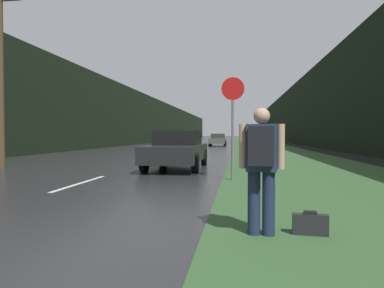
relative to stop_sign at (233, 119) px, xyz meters
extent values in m
cube|color=#33562D|center=(2.70, 32.56, -1.72)|extent=(6.00, 240.00, 0.02)
cube|color=silver|center=(-3.97, -1.07, -1.73)|extent=(0.12, 3.00, 0.01)
cube|color=silver|center=(-3.97, 5.93, -1.73)|extent=(0.12, 3.00, 0.01)
cube|color=silver|center=(-3.97, 12.93, -1.73)|extent=(0.12, 3.00, 0.01)
cube|color=silver|center=(-3.97, 19.93, -1.73)|extent=(0.12, 3.00, 0.01)
cube|color=black|center=(-13.64, 42.56, 1.72)|extent=(2.00, 140.00, 6.90)
cube|color=black|center=(8.70, 42.56, 2.36)|extent=(2.00, 140.00, 8.19)
cylinder|color=#4C3823|center=(-9.13, 2.78, 1.79)|extent=(0.24, 0.24, 7.05)
cylinder|color=slate|center=(0.00, 0.00, -0.61)|extent=(0.07, 0.07, 2.24)
cylinder|color=#B71414|center=(0.00, 0.00, 0.83)|extent=(0.64, 0.02, 0.64)
cylinder|color=#1E2847|center=(0.36, -5.22, -1.32)|extent=(0.16, 0.16, 0.82)
cylinder|color=#1E2847|center=(0.54, -5.23, -1.32)|extent=(0.16, 0.16, 0.82)
cube|color=navy|center=(0.45, -5.22, -0.61)|extent=(0.40, 0.25, 0.59)
sphere|color=tan|center=(0.45, -5.22, -0.21)|extent=(0.20, 0.20, 0.20)
cylinder|color=tan|center=(0.21, -5.20, -0.59)|extent=(0.09, 0.09, 0.56)
cylinder|color=tan|center=(0.68, -5.25, -0.59)|extent=(0.09, 0.09, 0.56)
cube|color=black|center=(0.43, -5.42, -0.58)|extent=(0.32, 0.21, 0.47)
cube|color=#232326|center=(1.06, -5.14, -1.59)|extent=(0.44, 0.16, 0.28)
cube|color=black|center=(1.06, -5.14, -1.43)|extent=(0.16, 0.10, 0.04)
cube|color=black|center=(-2.13, 3.12, -1.13)|extent=(1.84, 4.70, 0.58)
cube|color=black|center=(-2.13, 3.35, -0.57)|extent=(1.57, 2.11, 0.52)
cylinder|color=black|center=(-1.26, 1.66, -1.38)|extent=(0.20, 0.69, 0.69)
cylinder|color=black|center=(-3.01, 1.66, -1.38)|extent=(0.20, 0.69, 0.69)
cylinder|color=black|center=(-1.26, 4.57, -1.38)|extent=(0.20, 0.69, 0.69)
cylinder|color=black|center=(-3.01, 4.57, -1.38)|extent=(0.20, 0.69, 0.69)
cube|color=#4C514C|center=(-2.13, 28.76, -1.16)|extent=(1.74, 4.16, 0.58)
cube|color=#2D302D|center=(-2.13, 28.97, -0.61)|extent=(1.48, 1.87, 0.52)
cylinder|color=black|center=(-1.31, 27.47, -1.43)|extent=(0.20, 0.61, 0.61)
cylinder|color=black|center=(-2.96, 27.47, -1.43)|extent=(0.20, 0.61, 0.61)
cylinder|color=black|center=(-1.31, 30.05, -1.43)|extent=(0.20, 0.61, 0.61)
cylinder|color=black|center=(-2.96, 30.05, -1.43)|extent=(0.20, 0.61, 0.61)
camera|label=1|loc=(0.16, -9.59, -0.44)|focal=32.00mm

